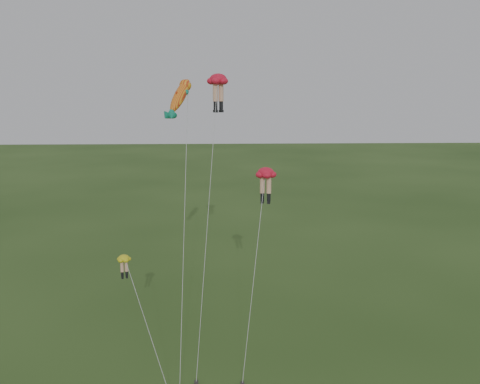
{
  "coord_description": "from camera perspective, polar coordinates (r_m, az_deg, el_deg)",
  "views": [
    {
      "loc": [
        1.44,
        -31.92,
        18.89
      ],
      "look_at": [
        2.91,
        6.0,
        11.44
      ],
      "focal_mm": 40.0,
      "sensor_mm": 36.0,
      "label": 1
    }
  ],
  "objects": [
    {
      "name": "ground",
      "position": [
        37.11,
        -4.38,
        -19.52
      ],
      "size": [
        300.0,
        300.0,
        0.0
      ],
      "primitive_type": "plane",
      "color": "#284317",
      "rests_on": "ground"
    },
    {
      "name": "legs_kite_red_high",
      "position": [
        39.44,
        -2.37,
        11.31
      ],
      "size": [
        2.81,
        9.28,
        19.88
      ],
      "rotation": [
        0.0,
        0.0,
        0.59
      ],
      "color": "red",
      "rests_on": "ground"
    },
    {
      "name": "fish_kite",
      "position": [
        38.09,
        -6.41,
        10.02
      ],
      "size": [
        2.17,
        10.76,
        19.74
      ],
      "rotation": [
        0.78,
        0.0,
        -0.51
      ],
      "color": "#FEA620",
      "rests_on": "ground"
    },
    {
      "name": "legs_kite_yellow",
      "position": [
        37.96,
        -12.11,
        -7.63
      ],
      "size": [
        4.47,
        7.17,
        7.52
      ],
      "rotation": [
        0.0,
        0.0,
        0.34
      ],
      "color": "yellow",
      "rests_on": "ground"
    },
    {
      "name": "legs_kite_red_mid",
      "position": [
        36.57,
        2.73,
        1.5
      ],
      "size": [
        2.81,
        5.76,
        13.53
      ],
      "rotation": [
        0.0,
        0.0,
        -0.24
      ],
      "color": "red",
      "rests_on": "ground"
    }
  ]
}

